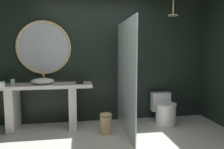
{
  "coord_description": "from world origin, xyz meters",
  "views": [
    {
      "loc": [
        -0.37,
        -2.29,
        1.41
      ],
      "look_at": [
        0.14,
        0.85,
        1.05
      ],
      "focal_mm": 33.34,
      "sensor_mm": 36.0,
      "label": 1
    }
  ],
  "objects_px": {
    "toilet": "(164,110)",
    "waste_bin": "(106,123)",
    "tissue_box": "(80,81)",
    "vessel_sink": "(43,81)",
    "tumbler_cup": "(13,82)",
    "round_wall_mirror": "(44,48)",
    "rain_shower_head": "(173,13)"
  },
  "relations": [
    {
      "from": "tissue_box",
      "to": "waste_bin",
      "type": "xyz_separation_m",
      "value": [
        0.43,
        -0.37,
        -0.68
      ]
    },
    {
      "from": "round_wall_mirror",
      "to": "toilet",
      "type": "height_order",
      "value": "round_wall_mirror"
    },
    {
      "from": "vessel_sink",
      "to": "toilet",
      "type": "bearing_deg",
      "value": -3.09
    },
    {
      "from": "tissue_box",
      "to": "toilet",
      "type": "bearing_deg",
      "value": -2.06
    },
    {
      "from": "tumbler_cup",
      "to": "round_wall_mirror",
      "type": "height_order",
      "value": "round_wall_mirror"
    },
    {
      "from": "tumbler_cup",
      "to": "rain_shower_head",
      "type": "xyz_separation_m",
      "value": [
        2.95,
        -0.04,
        1.27
      ]
    },
    {
      "from": "rain_shower_head",
      "to": "toilet",
      "type": "distance_m",
      "value": 1.89
    },
    {
      "from": "vessel_sink",
      "to": "round_wall_mirror",
      "type": "height_order",
      "value": "round_wall_mirror"
    },
    {
      "from": "tumbler_cup",
      "to": "tissue_box",
      "type": "bearing_deg",
      "value": -2.78
    },
    {
      "from": "vessel_sink",
      "to": "round_wall_mirror",
      "type": "distance_m",
      "value": 0.65
    },
    {
      "from": "tumbler_cup",
      "to": "rain_shower_head",
      "type": "height_order",
      "value": "rain_shower_head"
    },
    {
      "from": "toilet",
      "to": "waste_bin",
      "type": "xyz_separation_m",
      "value": [
        -1.2,
        -0.31,
        -0.08
      ]
    },
    {
      "from": "tissue_box",
      "to": "toilet",
      "type": "relative_size",
      "value": 0.23
    },
    {
      "from": "waste_bin",
      "to": "toilet",
      "type": "bearing_deg",
      "value": 14.54
    },
    {
      "from": "tissue_box",
      "to": "rain_shower_head",
      "type": "xyz_separation_m",
      "value": [
        1.78,
        0.02,
        1.28
      ]
    },
    {
      "from": "vessel_sink",
      "to": "tissue_box",
      "type": "xyz_separation_m",
      "value": [
        0.66,
        -0.06,
        -0.01
      ]
    },
    {
      "from": "rain_shower_head",
      "to": "toilet",
      "type": "height_order",
      "value": "rain_shower_head"
    },
    {
      "from": "tissue_box",
      "to": "waste_bin",
      "type": "height_order",
      "value": "tissue_box"
    },
    {
      "from": "tumbler_cup",
      "to": "rain_shower_head",
      "type": "bearing_deg",
      "value": -0.69
    },
    {
      "from": "vessel_sink",
      "to": "tissue_box",
      "type": "relative_size",
      "value": 3.07
    },
    {
      "from": "rain_shower_head",
      "to": "waste_bin",
      "type": "height_order",
      "value": "rain_shower_head"
    },
    {
      "from": "waste_bin",
      "to": "vessel_sink",
      "type": "bearing_deg",
      "value": 158.36
    },
    {
      "from": "vessel_sink",
      "to": "tissue_box",
      "type": "distance_m",
      "value": 0.66
    },
    {
      "from": "tumbler_cup",
      "to": "tissue_box",
      "type": "distance_m",
      "value": 1.17
    },
    {
      "from": "vessel_sink",
      "to": "tissue_box",
      "type": "height_order",
      "value": "vessel_sink"
    },
    {
      "from": "toilet",
      "to": "vessel_sink",
      "type": "bearing_deg",
      "value": 176.91
    },
    {
      "from": "tumbler_cup",
      "to": "rain_shower_head",
      "type": "relative_size",
      "value": 0.25
    },
    {
      "from": "toilet",
      "to": "waste_bin",
      "type": "bearing_deg",
      "value": -165.46
    },
    {
      "from": "rain_shower_head",
      "to": "waste_bin",
      "type": "distance_m",
      "value": 2.41
    },
    {
      "from": "round_wall_mirror",
      "to": "rain_shower_head",
      "type": "height_order",
      "value": "rain_shower_head"
    },
    {
      "from": "toilet",
      "to": "waste_bin",
      "type": "distance_m",
      "value": 1.24
    },
    {
      "from": "round_wall_mirror",
      "to": "rain_shower_head",
      "type": "relative_size",
      "value": 2.43
    }
  ]
}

